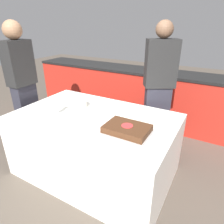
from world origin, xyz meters
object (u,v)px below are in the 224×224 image
object	(u,v)px
cake	(127,129)
person_seated_left	(23,87)
wine_glass	(55,104)
plate_stack	(79,104)
person_cutting_cake	(158,91)

from	to	relation	value
cake	person_seated_left	xyz separation A→B (m)	(-1.55, 0.12, 0.13)
cake	wine_glass	bearing A→B (deg)	-176.96
plate_stack	wine_glass	xyz separation A→B (m)	(-0.08, -0.29, 0.08)
cake	wine_glass	world-z (taller)	wine_glass
plate_stack	person_seated_left	size ratio (longest dim) A/B	0.11
cake	plate_stack	distance (m)	0.79
person_cutting_cake	plate_stack	bearing A→B (deg)	9.62
cake	plate_stack	xyz separation A→B (m)	(-0.75, 0.25, 0.01)
wine_glass	person_cutting_cake	world-z (taller)	person_cutting_cake
cake	wine_glass	distance (m)	0.84
plate_stack	person_cutting_cake	bearing A→B (deg)	40.46
person_seated_left	wine_glass	bearing A→B (deg)	-103.22
wine_glass	person_seated_left	size ratio (longest dim) A/B	0.11
wine_glass	person_cutting_cake	distance (m)	1.25
wine_glass	person_cutting_cake	bearing A→B (deg)	48.45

